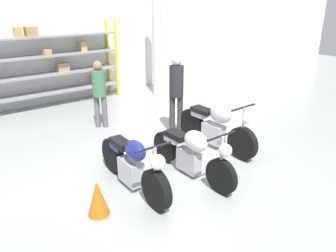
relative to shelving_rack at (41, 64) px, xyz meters
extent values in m
plane|color=#9EA3A0|center=(0.73, -5.27, -1.25)|extent=(30.00, 30.00, 0.00)
cube|color=white|center=(0.73, 0.36, 0.55)|extent=(30.00, 0.08, 3.60)
cylinder|color=yellow|center=(2.24, -0.28, -0.07)|extent=(0.08, 0.08, 2.36)
cylinder|color=yellow|center=(2.24, 0.27, -0.07)|extent=(0.08, 0.08, 2.36)
cube|color=gray|center=(-0.04, 0.00, -0.83)|extent=(4.56, 0.55, 0.05)
cube|color=gray|center=(-0.04, 0.00, -0.31)|extent=(4.56, 0.55, 0.05)
cube|color=gray|center=(-0.04, 0.00, 0.22)|extent=(4.56, 0.55, 0.05)
cube|color=gray|center=(-0.04, 0.00, 0.75)|extent=(4.56, 0.55, 0.05)
cube|color=tan|center=(1.30, 0.06, 0.39)|extent=(0.19, 0.29, 0.29)
cube|color=tan|center=(-0.47, 0.06, 0.90)|extent=(0.21, 0.30, 0.25)
cube|color=tan|center=(0.62, 0.04, -0.16)|extent=(0.34, 0.25, 0.24)
cube|color=#A87F51|center=(-0.15, 0.02, 0.89)|extent=(0.30, 0.31, 0.24)
cube|color=tan|center=(0.16, -0.12, 0.32)|extent=(0.21, 0.25, 0.16)
cube|color=tan|center=(1.65, 0.08, -0.68)|extent=(0.20, 0.27, 0.25)
cylinder|color=silver|center=(3.40, -0.84, 0.55)|extent=(0.28, 0.28, 3.60)
cylinder|color=black|center=(-0.40, -6.04, -0.93)|extent=(0.17, 0.64, 0.64)
cylinder|color=black|center=(-0.34, -4.63, -0.93)|extent=(0.17, 0.64, 0.64)
cube|color=#ADADB2|center=(-0.37, -5.29, -0.96)|extent=(0.27, 0.50, 0.40)
ellipsoid|color=navy|center=(-0.38, -5.46, -0.52)|extent=(0.29, 0.48, 0.32)
cube|color=black|center=(-0.36, -4.97, -0.56)|extent=(0.24, 0.48, 0.10)
cube|color=navy|center=(-0.35, -4.88, -0.65)|extent=(0.20, 0.33, 0.12)
cylinder|color=#ADADB2|center=(-0.40, -6.02, -0.59)|extent=(0.05, 0.05, 0.67)
sphere|color=silver|center=(-0.40, -6.09, -0.45)|extent=(0.23, 0.23, 0.23)
cylinder|color=black|center=(-0.40, -5.99, -0.26)|extent=(0.59, 0.06, 0.04)
cylinder|color=black|center=(0.66, -6.34, -0.95)|extent=(0.11, 0.60, 0.60)
cylinder|color=black|center=(0.64, -4.89, -0.95)|extent=(0.11, 0.60, 0.60)
cube|color=#ADADB2|center=(0.65, -5.56, -0.98)|extent=(0.19, 0.48, 0.40)
ellipsoid|color=silver|center=(0.66, -5.73, -0.54)|extent=(0.31, 0.50, 0.35)
cube|color=black|center=(0.65, -5.24, -0.59)|extent=(0.25, 0.46, 0.10)
cube|color=silver|center=(0.65, -5.14, -0.68)|extent=(0.22, 0.32, 0.12)
cylinder|color=#ADADB2|center=(0.66, -6.32, -0.60)|extent=(0.05, 0.05, 0.68)
sphere|color=silver|center=(0.66, -6.39, -0.47)|extent=(0.21, 0.21, 0.21)
cylinder|color=black|center=(0.66, -6.29, -0.26)|extent=(0.61, 0.04, 0.04)
cylinder|color=black|center=(1.87, -5.74, -0.92)|extent=(0.14, 0.66, 0.66)
cylinder|color=black|center=(1.85, -4.30, -0.92)|extent=(0.14, 0.66, 0.66)
cube|color=#ADADB2|center=(1.86, -4.97, -0.95)|extent=(0.24, 0.50, 0.41)
ellipsoid|color=#B7B7BF|center=(1.86, -5.14, -0.48)|extent=(0.32, 0.52, 0.37)
cube|color=black|center=(1.86, -4.62, -0.53)|extent=(0.26, 0.50, 0.10)
cube|color=#B7B7BF|center=(1.85, -4.55, -0.62)|extent=(0.22, 0.35, 0.12)
cylinder|color=#ADADB2|center=(1.87, -5.72, -0.56)|extent=(0.05, 0.05, 0.72)
sphere|color=silver|center=(1.87, -5.79, -0.40)|extent=(0.16, 0.16, 0.16)
cylinder|color=black|center=(1.87, -5.69, -0.19)|extent=(0.65, 0.05, 0.04)
cylinder|color=#595960|center=(0.45, -2.42, -0.85)|extent=(0.13, 0.13, 0.79)
cylinder|color=#595960|center=(0.59, -2.54, -0.85)|extent=(0.13, 0.13, 0.79)
cylinder|color=#3F724C|center=(0.52, -2.48, -0.15)|extent=(0.45, 0.45, 0.62)
sphere|color=#9E7051|center=(0.52, -2.48, 0.27)|extent=(0.21, 0.21, 0.21)
cylinder|color=#38332D|center=(1.66, -3.84, -0.81)|extent=(0.13, 0.13, 0.88)
cylinder|color=#38332D|center=(1.80, -3.94, -0.81)|extent=(0.13, 0.13, 0.88)
cylinder|color=#232328|center=(1.73, -3.89, -0.01)|extent=(0.45, 0.45, 0.70)
sphere|color=beige|center=(1.73, -3.89, 0.46)|extent=(0.24, 0.24, 0.24)
cone|color=orange|center=(-1.15, -5.65, -0.97)|extent=(0.32, 0.32, 0.55)
camera|label=1|loc=(-2.81, -9.43, 1.69)|focal=35.00mm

